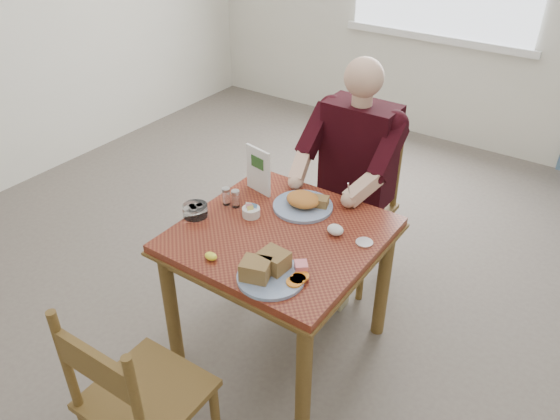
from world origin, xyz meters
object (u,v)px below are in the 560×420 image
Objects in this scene: diner at (353,162)px; near_plate at (269,270)px; chair_near at (138,401)px; far_plate at (304,203)px; table at (280,250)px; chair_far at (356,205)px.

near_plate is at bearing -81.41° from diner.
diner is (0.03, 1.63, 0.33)m from chair_near.
chair_near is at bearing -105.96° from near_plate.
near_plate is 0.88× the size of far_plate.
table is 0.81m from chair_far.
diner reaches higher than table.
chair_far reaches higher than table.
chair_near is (-0.03, -0.93, -0.16)m from table.
chair_near reaches higher than far_plate.
diner reaches higher than near_plate.
diner reaches higher than chair_far.
table is 0.73m from diner.
table is 0.97× the size of chair_far.
chair_near is 1.20m from far_plate.
far_plate is at bearing 94.34° from table.
near_plate is (0.18, 0.62, 0.31)m from chair_near.
chair_far is at bearing 88.17° from far_plate.
chair_near reaches higher than near_plate.
chair_near is 0.72m from near_plate.
chair_far is at bearing 90.01° from diner.
far_plate is at bearing 89.59° from chair_near.
chair_far is 0.64m from far_plate.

